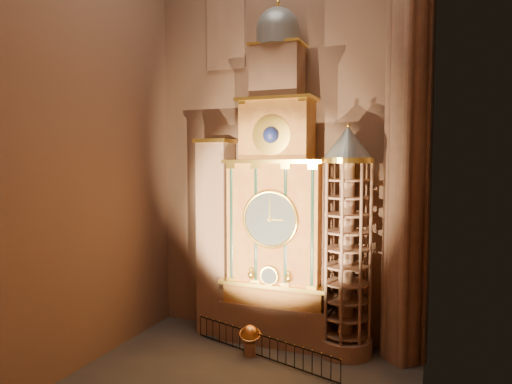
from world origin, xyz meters
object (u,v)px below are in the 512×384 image
at_px(astronomical_clock, 277,209).
at_px(portrait_tower, 216,236).
at_px(celestial_globe, 250,337).
at_px(iron_railing, 262,346).
at_px(stair_turret, 346,243).

xyz_separation_m(astronomical_clock, portrait_tower, (-3.40, 0.02, -1.53)).
bearing_deg(celestial_globe, iron_railing, -5.47).
relative_size(stair_turret, iron_railing, 1.39).
distance_m(celestial_globe, iron_railing, 0.69).
xyz_separation_m(astronomical_clock, iron_railing, (0.03, -2.17, -6.12)).
xyz_separation_m(celestial_globe, iron_railing, (0.62, -0.06, -0.31)).
distance_m(astronomical_clock, celestial_globe, 6.21).
relative_size(portrait_tower, celestial_globe, 7.05).
relative_size(portrait_tower, iron_railing, 1.31).
bearing_deg(astronomical_clock, portrait_tower, 179.71).
distance_m(astronomical_clock, portrait_tower, 3.73).
xyz_separation_m(portrait_tower, stair_turret, (6.90, -0.28, 0.12)).
distance_m(portrait_tower, stair_turret, 6.91).
relative_size(celestial_globe, iron_railing, 0.19).
height_order(portrait_tower, iron_railing, portrait_tower).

